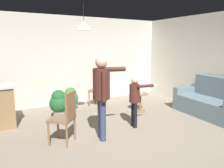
% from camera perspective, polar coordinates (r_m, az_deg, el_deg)
% --- Properties ---
extents(ground, '(7.68, 7.68, 0.00)m').
position_cam_1_polar(ground, '(4.42, 4.16, -14.27)').
color(ground, gray).
extents(wall_back, '(6.40, 0.10, 2.70)m').
position_cam_1_polar(wall_back, '(6.92, -10.64, 6.16)').
color(wall_back, silver).
rests_on(wall_back, ground).
extents(couch_floral, '(0.99, 1.86, 1.00)m').
position_cam_1_polar(couch_floral, '(6.24, 24.56, -4.58)').
color(couch_floral, slate).
rests_on(couch_floral, ground).
extents(side_table_by_couch, '(0.44, 0.44, 0.52)m').
position_cam_1_polar(side_table_by_couch, '(6.05, 7.48, -4.20)').
color(side_table_by_couch, olive).
rests_on(side_table_by_couch, ground).
extents(person_adult, '(0.83, 0.46, 1.63)m').
position_cam_1_polar(person_adult, '(4.11, -2.63, -1.32)').
color(person_adult, '#384260').
rests_on(person_adult, ground).
extents(person_child, '(0.57, 0.39, 1.15)m').
position_cam_1_polar(person_child, '(4.81, 6.08, -3.25)').
color(person_child, black).
rests_on(person_child, ground).
extents(dining_chair_by_counter, '(0.58, 0.58, 1.00)m').
position_cam_1_polar(dining_chair_by_counter, '(6.57, -3.61, -0.99)').
color(dining_chair_by_counter, olive).
rests_on(dining_chair_by_counter, ground).
extents(dining_chair_near_wall, '(0.59, 0.59, 1.00)m').
position_cam_1_polar(dining_chair_near_wall, '(4.14, -12.30, -8.14)').
color(dining_chair_near_wall, olive).
rests_on(dining_chair_near_wall, ground).
extents(potted_plant_corner, '(0.43, 0.43, 0.66)m').
position_cam_1_polar(potted_plant_corner, '(6.20, -10.89, -3.59)').
color(potted_plant_corner, brown).
rests_on(potted_plant_corner, ground).
extents(potted_plant_by_wall, '(0.48, 0.48, 0.73)m').
position_cam_1_polar(potted_plant_by_wall, '(5.59, -13.86, -4.84)').
color(potted_plant_by_wall, '#B7B2AD').
rests_on(potted_plant_by_wall, ground).
extents(spare_remote_on_table, '(0.06, 0.13, 0.04)m').
position_cam_1_polar(spare_remote_on_table, '(5.97, 7.62, -2.32)').
color(spare_remote_on_table, white).
rests_on(spare_remote_on_table, side_table_by_couch).
extents(ceiling_light_pendant, '(0.32, 0.32, 0.55)m').
position_cam_1_polar(ceiling_light_pendant, '(4.84, -7.45, 15.15)').
color(ceiling_light_pendant, silver).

